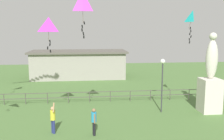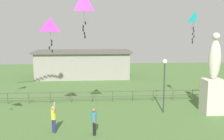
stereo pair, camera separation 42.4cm
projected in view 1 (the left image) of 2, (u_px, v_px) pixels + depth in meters
name	position (u px, v px, depth m)	size (l,w,h in m)	color
statue_monument	(210.00, 85.00, 19.29)	(1.45, 1.45, 6.04)	beige
lamppost	(162.00, 73.00, 19.10)	(0.36, 0.36, 4.09)	#38383D
person_1	(94.00, 120.00, 15.08)	(0.31, 0.49, 1.65)	black
person_3	(53.00, 118.00, 15.37)	(0.35, 0.48, 1.96)	navy
kite_2	(193.00, 18.00, 19.94)	(0.68, 0.86, 2.56)	#19B2B2
kite_4	(83.00, 3.00, 16.26)	(0.94, 0.88, 2.99)	#B22DB2
kite_5	(49.00, 27.00, 17.08)	(1.00, 0.98, 2.28)	#B22DB2
waterfront_railing	(108.00, 95.00, 22.25)	(36.02, 0.06, 0.95)	#4C4742
pavilion_building	(79.00, 64.00, 33.57)	(12.44, 5.28, 3.55)	gray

